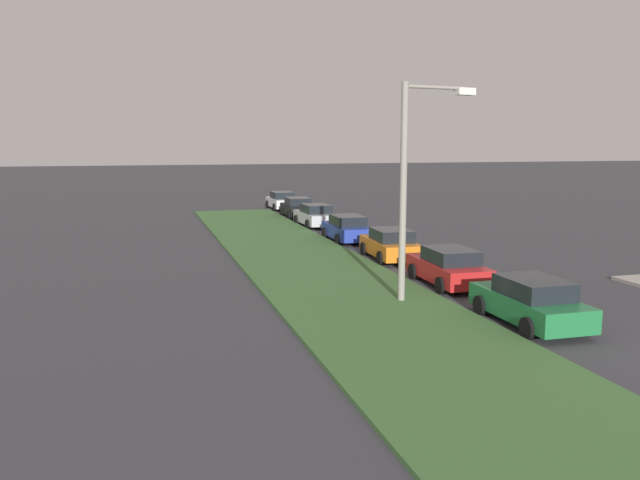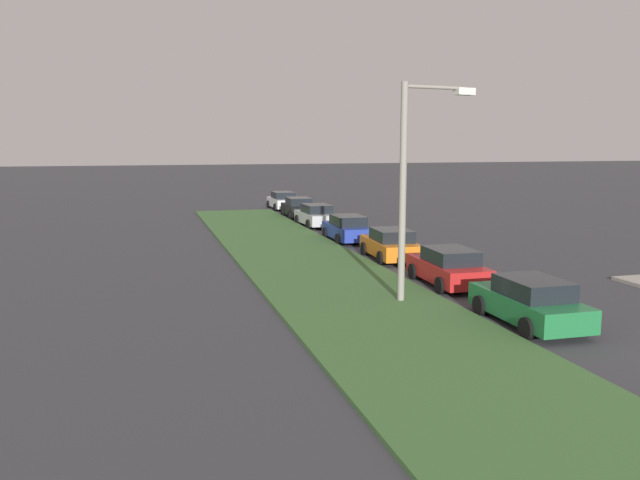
# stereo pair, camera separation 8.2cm
# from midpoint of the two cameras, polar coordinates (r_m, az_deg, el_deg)

# --- Properties ---
(grass_median) EXTENTS (60.00, 6.00, 0.12)m
(grass_median) POSITION_cam_midpoint_polar(r_m,az_deg,el_deg) (23.33, 2.64, -4.93)
(grass_median) COLOR #3D6633
(grass_median) RESTS_ON ground
(parked_car_green) EXTENTS (4.32, 2.06, 1.47)m
(parked_car_green) POSITION_cam_midpoint_polar(r_m,az_deg,el_deg) (20.74, 17.96, -5.21)
(parked_car_green) COLOR #1E6B38
(parked_car_green) RESTS_ON ground
(parked_car_red) EXTENTS (4.36, 2.14, 1.47)m
(parked_car_red) POSITION_cam_midpoint_polar(r_m,az_deg,el_deg) (25.60, 11.19, -2.36)
(parked_car_red) COLOR red
(parked_car_red) RESTS_ON ground
(parked_car_orange) EXTENTS (4.40, 2.21, 1.47)m
(parked_car_orange) POSITION_cam_midpoint_polar(r_m,az_deg,el_deg) (30.82, 6.16, -0.40)
(parked_car_orange) COLOR orange
(parked_car_orange) RESTS_ON ground
(parked_car_blue) EXTENTS (4.33, 2.08, 1.47)m
(parked_car_blue) POSITION_cam_midpoint_polar(r_m,az_deg,el_deg) (36.29, 2.32, 1.01)
(parked_car_blue) COLOR #23389E
(parked_car_blue) RESTS_ON ground
(parked_car_silver) EXTENTS (4.36, 2.13, 1.47)m
(parked_car_silver) POSITION_cam_midpoint_polar(r_m,az_deg,el_deg) (42.70, -0.47, 2.17)
(parked_car_silver) COLOR #B2B5BA
(parked_car_silver) RESTS_ON ground
(parked_car_black) EXTENTS (4.34, 2.10, 1.47)m
(parked_car_black) POSITION_cam_midpoint_polar(r_m,az_deg,el_deg) (47.96, -2.05, 2.87)
(parked_car_black) COLOR black
(parked_car_black) RESTS_ON ground
(parked_car_white) EXTENTS (4.32, 2.06, 1.47)m
(parked_car_white) POSITION_cam_midpoint_polar(r_m,az_deg,el_deg) (53.65, -3.44, 3.48)
(parked_car_white) COLOR silver
(parked_car_white) RESTS_ON ground
(streetlight) EXTENTS (0.72, 2.86, 7.50)m
(streetlight) POSITION_cam_midpoint_polar(r_m,az_deg,el_deg) (22.19, 8.05, 5.61)
(streetlight) COLOR gray
(streetlight) RESTS_ON ground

